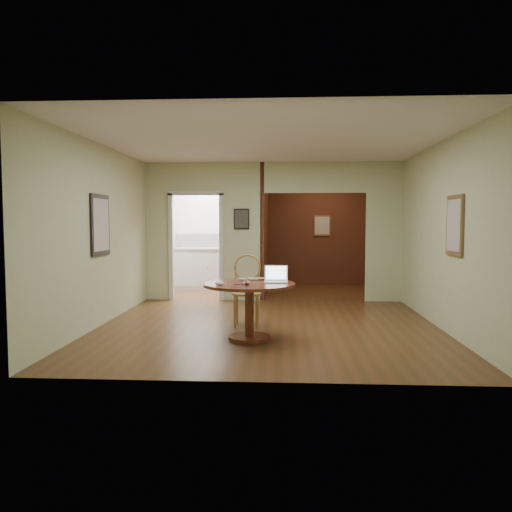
# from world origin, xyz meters

# --- Properties ---
(floor) EXTENTS (5.00, 5.00, 0.00)m
(floor) POSITION_xyz_m (0.00, 0.00, 0.00)
(floor) COLOR #472F14
(floor) RESTS_ON ground
(room_shell) EXTENTS (5.20, 7.50, 5.00)m
(room_shell) POSITION_xyz_m (-0.47, 3.10, 1.29)
(room_shell) COLOR silver
(room_shell) RESTS_ON ground
(dining_table) EXTENTS (1.20, 1.20, 0.75)m
(dining_table) POSITION_xyz_m (-0.22, -0.76, 0.55)
(dining_table) COLOR maroon
(dining_table) RESTS_ON ground
(chair) EXTENTS (0.45, 0.45, 1.06)m
(chair) POSITION_xyz_m (-0.32, 0.21, 0.59)
(chair) COLOR #A8713B
(chair) RESTS_ON ground
(open_laptop) EXTENTS (0.31, 0.27, 0.22)m
(open_laptop) POSITION_xyz_m (0.13, -0.63, 0.81)
(open_laptop) COLOR white
(open_laptop) RESTS_ON dining_table
(closed_laptop) EXTENTS (0.40, 0.30, 0.03)m
(closed_laptop) POSITION_xyz_m (-0.20, -0.48, 0.76)
(closed_laptop) COLOR #BCBBC1
(closed_laptop) RESTS_ON dining_table
(mouse) EXTENTS (0.13, 0.10, 0.05)m
(mouse) POSITION_xyz_m (-0.58, -1.03, 0.77)
(mouse) COLOR white
(mouse) RESTS_ON dining_table
(wine_glass) EXTENTS (0.08, 0.08, 0.09)m
(wine_glass) POSITION_xyz_m (-0.23, -1.00, 0.79)
(wine_glass) COLOR white
(wine_glass) RESTS_ON dining_table
(pen) EXTENTS (0.14, 0.06, 0.01)m
(pen) POSITION_xyz_m (-0.34, -0.93, 0.75)
(pen) COLOR #0B0D52
(pen) RESTS_ON dining_table
(kitchen_cabinet) EXTENTS (2.06, 0.60, 0.94)m
(kitchen_cabinet) POSITION_xyz_m (-1.35, 4.20, 0.47)
(kitchen_cabinet) COLOR silver
(kitchen_cabinet) RESTS_ON ground
(grocery_bag) EXTENTS (0.41, 0.38, 0.34)m
(grocery_bag) POSITION_xyz_m (-0.68, 4.20, 1.11)
(grocery_bag) COLOR beige
(grocery_bag) RESTS_ON kitchen_cabinet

